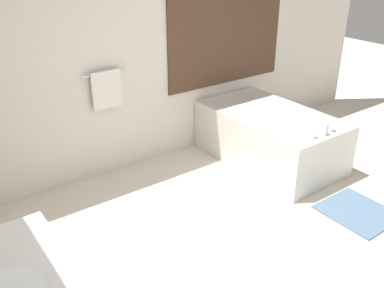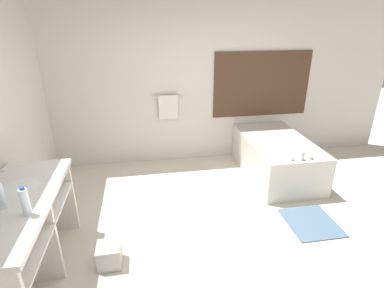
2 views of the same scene
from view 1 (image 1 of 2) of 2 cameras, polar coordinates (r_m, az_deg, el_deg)
name	(u,v)px [view 1 (image 1 of 2)]	position (r m, az deg, el deg)	size (l,w,h in m)	color
ground_plane	(270,270)	(3.60, 10.42, -16.22)	(16.00, 16.00, 0.00)	beige
wall_back_with_blinds	(131,48)	(4.62, -8.19, 12.53)	(7.40, 0.13, 2.70)	silver
bathtub	(270,134)	(5.04, 10.33, 1.27)	(0.94, 1.65, 0.72)	silver
bath_mat	(357,212)	(4.46, 21.19, -8.43)	(0.60, 0.64, 0.02)	slate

